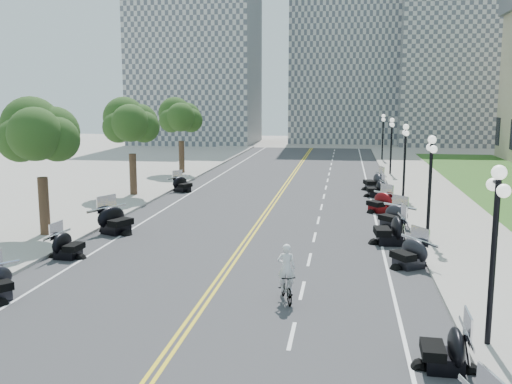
{
  "coord_description": "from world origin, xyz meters",
  "views": [
    {
      "loc": [
        4.6,
        -23.6,
        6.83
      ],
      "look_at": [
        0.07,
        5.23,
        2.0
      ],
      "focal_mm": 40.0,
      "sensor_mm": 36.0,
      "label": 1
    }
  ],
  "objects": [
    {
      "name": "motorcycle_s_6",
      "position": [
        -6.85,
        3.27,
        0.77
      ],
      "size": [
        2.94,
        2.94,
        1.55
      ],
      "primitive_type": null,
      "rotation": [
        0.0,
        0.0,
        1.13
      ],
      "color": "black",
      "rests_on": "road"
    },
    {
      "name": "street_lamp_5",
      "position": [
        8.6,
        40.0,
        2.6
      ],
      "size": [
        0.5,
        1.2,
        4.9
      ],
      "primitive_type": null,
      "color": "black",
      "rests_on": "sidewalk_north"
    },
    {
      "name": "centerline_yellow_b",
      "position": [
        0.12,
        10.0,
        0.01
      ],
      "size": [
        0.12,
        90.0,
        0.0
      ],
      "primitive_type": "cube",
      "color": "yellow",
      "rests_on": "road"
    },
    {
      "name": "motorcycle_s_5",
      "position": [
        -7.11,
        -1.34,
        0.63
      ],
      "size": [
        1.93,
        1.93,
        1.26
      ],
      "primitive_type": null,
      "rotation": [
        0.0,
        0.0,
        1.5
      ],
      "color": "black",
      "rests_on": "road"
    },
    {
      "name": "sidewalk_north",
      "position": [
        10.5,
        10.0,
        0.07
      ],
      "size": [
        5.0,
        90.0,
        0.15
      ],
      "primitive_type": "cube",
      "color": "#9E9991",
      "rests_on": "ground"
    },
    {
      "name": "lane_dash_9",
      "position": [
        3.2,
        12.0,
        0.01
      ],
      "size": [
        0.12,
        2.0,
        0.0
      ],
      "primitive_type": "cube",
      "color": "white",
      "rests_on": "road"
    },
    {
      "name": "lane_dash_13",
      "position": [
        3.2,
        28.0,
        0.01
      ],
      "size": [
        0.12,
        2.0,
        0.0
      ],
      "primitive_type": "cube",
      "color": "white",
      "rests_on": "road"
    },
    {
      "name": "motorcycle_n_7",
      "position": [
        7.2,
        6.93,
        0.67
      ],
      "size": [
        2.72,
        2.72,
        1.34
      ],
      "primitive_type": null,
      "rotation": [
        0.0,
        0.0,
        -0.8
      ],
      "color": "black",
      "rests_on": "road"
    },
    {
      "name": "street_lamp_1",
      "position": [
        8.6,
        -8.0,
        2.6
      ],
      "size": [
        0.5,
        1.2,
        4.9
      ],
      "primitive_type": null,
      "color": "black",
      "rests_on": "sidewalk_north"
    },
    {
      "name": "motorcycle_n_10",
      "position": [
        6.76,
        19.45,
        0.72
      ],
      "size": [
        2.53,
        2.53,
        1.44
      ],
      "primitive_type": null,
      "rotation": [
        0.0,
        0.0,
        -1.3
      ],
      "color": "black",
      "rests_on": "road"
    },
    {
      "name": "motorcycle_n_6",
      "position": [
        6.77,
        3.22,
        0.77
      ],
      "size": [
        2.38,
        2.38,
        1.54
      ],
      "primitive_type": null,
      "rotation": [
        0.0,
        0.0,
        -1.48
      ],
      "color": "black",
      "rests_on": "road"
    },
    {
      "name": "motorcycle_n_3",
      "position": [
        7.21,
        -9.47,
        0.64
      ],
      "size": [
        1.87,
        1.87,
        1.27
      ],
      "primitive_type": null,
      "rotation": [
        0.0,
        0.0,
        -1.6
      ],
      "color": "black",
      "rests_on": "road"
    },
    {
      "name": "tree_2",
      "position": [
        -10.0,
        2.0,
        4.75
      ],
      "size": [
        4.8,
        4.8,
        9.2
      ],
      "primitive_type": null,
      "color": "#235619",
      "rests_on": "sidewalk_south"
    },
    {
      "name": "lane_dash_18",
      "position": [
        3.2,
        48.0,
        0.01
      ],
      "size": [
        0.12,
        2.0,
        0.0
      ],
      "primitive_type": "cube",
      "color": "white",
      "rests_on": "road"
    },
    {
      "name": "street_lamp_3",
      "position": [
        8.6,
        16.0,
        2.6
      ],
      "size": [
        0.5,
        1.2,
        4.9
      ],
      "primitive_type": null,
      "color": "black",
      "rests_on": "sidewalk_north"
    },
    {
      "name": "street_lamp_2",
      "position": [
        8.6,
        4.0,
        2.6
      ],
      "size": [
        0.5,
        1.2,
        4.9
      ],
      "primitive_type": null,
      "color": "black",
      "rests_on": "sidewalk_north"
    },
    {
      "name": "lane_dash_15",
      "position": [
        3.2,
        36.0,
        0.01
      ],
      "size": [
        0.12,
        2.0,
        0.0
      ],
      "primitive_type": "cube",
      "color": "white",
      "rests_on": "road"
    },
    {
      "name": "lane_dash_6",
      "position": [
        3.2,
        0.0,
        0.01
      ],
      "size": [
        0.12,
        2.0,
        0.0
      ],
      "primitive_type": "cube",
      "color": "white",
      "rests_on": "road"
    },
    {
      "name": "lane_dash_4",
      "position": [
        3.2,
        -8.0,
        0.01
      ],
      "size": [
        0.12,
        2.0,
        0.0
      ],
      "primitive_type": "cube",
      "color": "white",
      "rests_on": "road"
    },
    {
      "name": "sidewalk_south",
      "position": [
        -10.5,
        10.0,
        0.07
      ],
      "size": [
        5.0,
        90.0,
        0.15
      ],
      "primitive_type": "cube",
      "color": "#9E9991",
      "rests_on": "ground"
    },
    {
      "name": "street_lamp_4",
      "position": [
        8.6,
        28.0,
        2.6
      ],
      "size": [
        0.5,
        1.2,
        4.9
      ],
      "primitive_type": null,
      "color": "black",
      "rests_on": "sidewalk_north"
    },
    {
      "name": "ground",
      "position": [
        0.0,
        0.0,
        0.0
      ],
      "size": [
        160.0,
        160.0,
        0.0
      ],
      "primitive_type": "plane",
      "color": "gray"
    },
    {
      "name": "lane_dash_5",
      "position": [
        3.2,
        -4.0,
        0.01
      ],
      "size": [
        0.12,
        2.0,
        0.0
      ],
      "primitive_type": "cube",
      "color": "white",
      "rests_on": "road"
    },
    {
      "name": "motorcycle_s_9",
      "position": [
        -7.17,
        16.47,
        0.63
      ],
      "size": [
        2.43,
        2.43,
        1.26
      ],
      "primitive_type": null,
      "rotation": [
        0.0,
        0.0,
        1.08
      ],
      "color": "black",
      "rests_on": "road"
    },
    {
      "name": "lane_dash_8",
      "position": [
        3.2,
        8.0,
        0.01
      ],
      "size": [
        0.12,
        2.0,
        0.0
      ],
      "primitive_type": "cube",
      "color": "white",
      "rests_on": "road"
    },
    {
      "name": "lane_dash_11",
      "position": [
        3.2,
        20.0,
        0.01
      ],
      "size": [
        0.12,
        2.0,
        0.0
      ],
      "primitive_type": "cube",
      "color": "white",
      "rests_on": "road"
    },
    {
      "name": "lane_dash_17",
      "position": [
        3.2,
        44.0,
        0.01
      ],
      "size": [
        0.12,
        2.0,
        0.0
      ],
      "primitive_type": "cube",
      "color": "white",
      "rests_on": "road"
    },
    {
      "name": "lane_dash_14",
      "position": [
        3.2,
        32.0,
        0.01
      ],
      "size": [
        0.12,
        2.0,
        0.0
      ],
      "primitive_type": "cube",
      "color": "white",
      "rests_on": "road"
    },
    {
      "name": "cyclist_rider",
      "position": [
        2.74,
        -5.18,
        1.83
      ],
      "size": [
        0.61,
        0.4,
        1.67
      ],
      "primitive_type": "imported",
      "rotation": [
        0.0,
        0.0,
        3.14
      ],
      "color": "silver",
      "rests_on": "bicycle"
    },
    {
      "name": "edge_line_north",
      "position": [
        6.4,
        10.0,
        0.01
      ],
      "size": [
        0.12,
        90.0,
        0.0
      ],
      "primitive_type": "cube",
      "color": "white",
      "rests_on": "road"
    },
    {
      "name": "motorcycle_n_5",
      "position": [
        7.26,
        -0.5,
        0.66
      ],
      "size": [
        2.63,
        2.63,
        1.32
      ],
      "primitive_type": null,
      "rotation": [
        0.0,
        0.0,
        -0.97
      ],
      "color": "black",
      "rests_on": "road"
    },
    {
      "name": "edge_line_south",
      "position": [
        -6.4,
        10.0,
        0.01
      ],
      "size": [
        0.12,
        90.0,
        0.0
      ],
      "primitive_type": "cube",
      "color": "white",
      "rests_on": "road"
    },
    {
      "name": "motorcycle_n_8",
      "position": [
        6.72,
        10.97,
        0.68
      ],
      "size": [
        2.72,
        2.72,
        1.36
      ],
      "primitive_type": null,
      "rotation": [
        0.0,
        0.0,
        -0.91
      ],
      "color": "#590A0C",
      "rests_on": "road"
    },
    {
      "name": "distant_block_a",
      "position": [
        -18.0,
        62.0,
        13.0
      ],
      "size": [
        18.0,
        14.0,
        26.0
      ],
      "primitive_type": "cube",
      "color": "gray",
      "rests_on": "ground"
    },
    {
      "name": "lane_dash_12",
      "position": [
        3.2,
        24.0,
        0.01
      ],
      "size": [
        0.12,
        2.0,
        0.0
      ],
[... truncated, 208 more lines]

